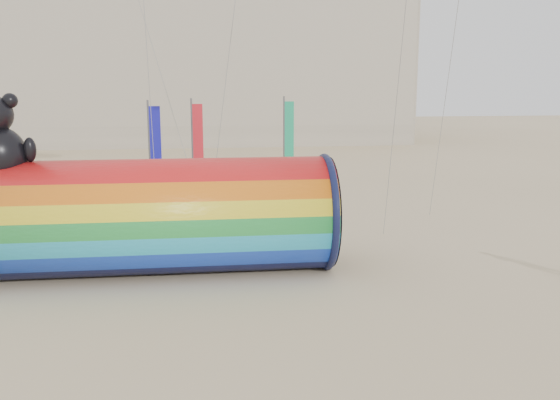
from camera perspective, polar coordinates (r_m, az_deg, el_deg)
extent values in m
plane|color=#CCB58C|center=(19.35, -0.92, -7.89)|extent=(160.00, 160.00, 0.00)
cube|color=#B7AD99|center=(65.06, -16.57, 13.99)|extent=(60.00, 15.00, 20.00)
cube|color=#28303D|center=(57.65, -17.81, 14.83)|extent=(59.50, 0.12, 17.00)
cylinder|color=red|center=(20.72, -13.20, -1.52)|extent=(12.83, 3.74, 3.74)
torus|color=#0F1438|center=(21.00, 4.11, -1.08)|extent=(0.26, 3.92, 3.92)
cylinder|color=black|center=(21.03, 4.51, -1.07)|extent=(0.06, 3.70, 3.70)
sphere|color=black|center=(20.94, -23.47, 8.33)|extent=(0.47, 0.47, 0.47)
ellipsoid|color=black|center=(20.81, -21.90, 4.29)|extent=(0.38, 0.38, 0.77)
cylinder|color=#59595E|center=(32.12, -11.84, 4.30)|extent=(0.10, 0.10, 5.20)
cube|color=#1816AB|center=(32.09, -11.29, 4.40)|extent=(0.56, 0.06, 4.50)
cylinder|color=#59595E|center=(34.31, -8.01, 4.85)|extent=(0.10, 0.10, 5.20)
cube|color=red|center=(34.30, -7.49, 4.95)|extent=(0.56, 0.06, 4.50)
cylinder|color=#59595E|center=(37.44, 0.37, 5.49)|extent=(0.10, 0.10, 5.20)
cube|color=#189D6C|center=(37.47, 0.84, 5.57)|extent=(0.56, 0.06, 4.50)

